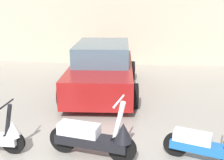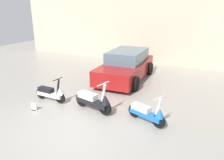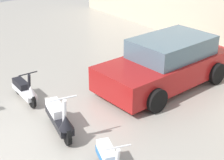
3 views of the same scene
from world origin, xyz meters
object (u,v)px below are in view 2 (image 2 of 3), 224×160
(car_rear_left, at_px, (126,66))
(placard_near_left_scooter, at_px, (34,107))
(scooter_front_right, at_px, (94,100))
(scooter_front_center, at_px, (148,113))
(scooter_front_left, at_px, (51,93))

(car_rear_left, xyz_separation_m, placard_near_left_scooter, (-1.54, -4.58, -0.56))
(scooter_front_right, distance_m, scooter_front_center, 1.89)
(scooter_front_left, bearing_deg, scooter_front_right, 1.30)
(scooter_front_left, bearing_deg, car_rear_left, 69.03)
(scooter_front_left, height_order, scooter_front_right, scooter_front_right)
(scooter_front_center, bearing_deg, car_rear_left, 140.75)
(scooter_front_right, xyz_separation_m, car_rear_left, (-0.38, 3.70, 0.28))
(scooter_front_left, xyz_separation_m, placard_near_left_scooter, (-0.04, -0.87, -0.22))
(scooter_front_right, height_order, placard_near_left_scooter, scooter_front_right)
(scooter_front_right, bearing_deg, car_rear_left, 107.70)
(placard_near_left_scooter, bearing_deg, scooter_front_center, 13.40)
(scooter_front_center, bearing_deg, placard_near_left_scooter, -147.55)
(scooter_front_left, distance_m, placard_near_left_scooter, 0.90)
(scooter_front_center, relative_size, placard_near_left_scooter, 5.06)
(scooter_front_right, distance_m, car_rear_left, 3.73)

